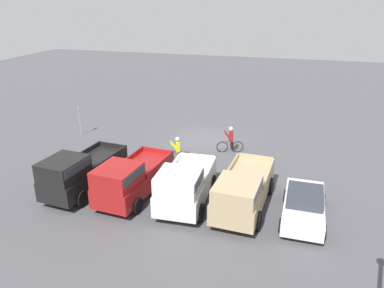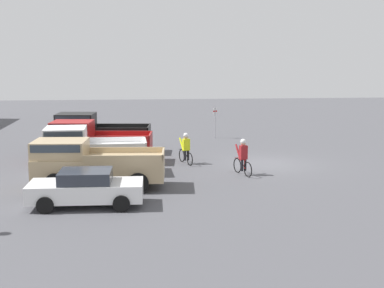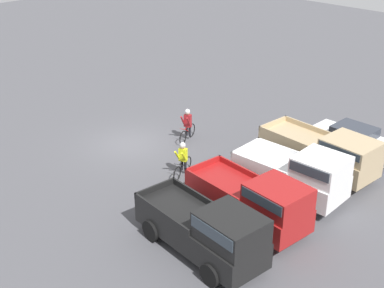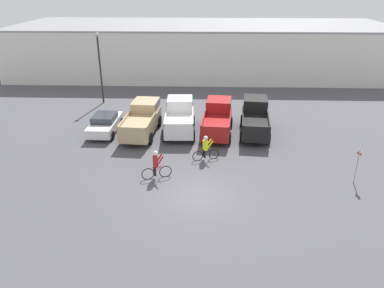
# 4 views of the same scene
# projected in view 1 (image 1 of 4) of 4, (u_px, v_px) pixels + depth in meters

# --- Properties ---
(ground_plane) EXTENTS (80.00, 80.00, 0.00)m
(ground_plane) POSITION_uv_depth(u_px,v_px,m) (201.00, 139.00, 27.10)
(ground_plane) COLOR #4C4C51
(sedan_0) EXTENTS (2.02, 4.37, 1.40)m
(sedan_0) POSITION_uv_depth(u_px,v_px,m) (304.00, 205.00, 17.17)
(sedan_0) COLOR white
(sedan_0) RESTS_ON ground_plane
(pickup_truck_0) EXTENTS (2.53, 5.71, 2.10)m
(pickup_truck_0) POSITION_uv_depth(u_px,v_px,m) (243.00, 190.00, 17.64)
(pickup_truck_0) COLOR tan
(pickup_truck_0) RESTS_ON ground_plane
(pickup_truck_1) EXTENTS (2.42, 4.87, 2.29)m
(pickup_truck_1) POSITION_uv_depth(u_px,v_px,m) (185.00, 185.00, 17.98)
(pickup_truck_1) COLOR white
(pickup_truck_1) RESTS_ON ground_plane
(pickup_truck_2) EXTENTS (2.56, 5.42, 2.21)m
(pickup_truck_2) POSITION_uv_depth(u_px,v_px,m) (130.00, 178.00, 18.75)
(pickup_truck_2) COLOR maroon
(pickup_truck_2) RESTS_ON ground_plane
(pickup_truck_3) EXTENTS (2.51, 5.54, 2.31)m
(pickup_truck_3) POSITION_uv_depth(u_px,v_px,m) (79.00, 172.00, 19.33)
(pickup_truck_3) COLOR black
(pickup_truck_3) RESTS_ON ground_plane
(cyclist_0) EXTENTS (1.72, 0.66, 1.68)m
(cyclist_0) POSITION_uv_depth(u_px,v_px,m) (177.00, 149.00, 23.02)
(cyclist_0) COLOR black
(cyclist_0) RESTS_ON ground_plane
(cyclist_1) EXTENTS (1.71, 0.66, 1.78)m
(cyclist_1) POSITION_uv_depth(u_px,v_px,m) (231.00, 139.00, 24.53)
(cyclist_1) COLOR black
(cyclist_1) RESTS_ON ground_plane
(fire_lane_sign) EXTENTS (0.16, 0.28, 2.18)m
(fire_lane_sign) POSITION_uv_depth(u_px,v_px,m) (80.00, 118.00, 27.41)
(fire_lane_sign) COLOR #9E9EA3
(fire_lane_sign) RESTS_ON ground_plane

